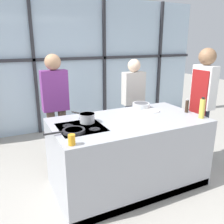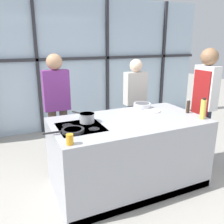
{
  "view_description": "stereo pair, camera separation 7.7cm",
  "coord_description": "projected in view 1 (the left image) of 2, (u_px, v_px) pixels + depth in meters",
  "views": [
    {
      "loc": [
        -1.46,
        -2.52,
        1.89
      ],
      "look_at": [
        -0.19,
        0.1,
        1.03
      ],
      "focal_mm": 38.0,
      "sensor_mm": 36.0,
      "label": 1
    },
    {
      "loc": [
        -1.39,
        -2.55,
        1.89
      ],
      "look_at": [
        -0.19,
        0.1,
        1.03
      ],
      "focal_mm": 38.0,
      "sensor_mm": 36.0,
      "label": 2
    }
  ],
  "objects": [
    {
      "name": "ground_plane",
      "position": [
        128.0,
        182.0,
        3.32
      ],
      "size": [
        18.0,
        18.0,
        0.0
      ],
      "primitive_type": "plane",
      "color": "#ADA89E"
    },
    {
      "name": "back_window_wall",
      "position": [
        71.0,
        65.0,
        5.1
      ],
      "size": [
        6.4,
        0.1,
        2.8
      ],
      "color": "silver",
      "rests_on": "ground_plane"
    },
    {
      "name": "demo_island",
      "position": [
        128.0,
        152.0,
        3.19
      ],
      "size": [
        1.98,
        1.07,
        0.93
      ],
      "color": "#A8AAB2",
      "rests_on": "ground_plane"
    },
    {
      "name": "chef",
      "position": [
        203.0,
        97.0,
        3.63
      ],
      "size": [
        0.25,
        0.37,
        1.81
      ],
      "rotation": [
        0.0,
        0.0,
        1.57
      ],
      "color": "#232838",
      "rests_on": "ground_plane"
    },
    {
      "name": "spectator_far_left",
      "position": [
        55.0,
        101.0,
        3.66
      ],
      "size": [
        0.4,
        0.24,
        1.72
      ],
      "rotation": [
        0.0,
        0.0,
        3.14
      ],
      "color": "#47382D",
      "rests_on": "ground_plane"
    },
    {
      "name": "spectator_center_left",
      "position": [
        133.0,
        98.0,
        4.27
      ],
      "size": [
        0.4,
        0.22,
        1.6
      ],
      "rotation": [
        0.0,
        0.0,
        3.14
      ],
      "color": "#232838",
      "rests_on": "ground_plane"
    },
    {
      "name": "frying_pan",
      "position": [
        73.0,
        131.0,
        2.62
      ],
      "size": [
        0.46,
        0.25,
        0.04
      ],
      "color": "#232326",
      "rests_on": "demo_island"
    },
    {
      "name": "saucepan",
      "position": [
        87.0,
        118.0,
        2.93
      ],
      "size": [
        0.23,
        0.33,
        0.11
      ],
      "color": "silver",
      "rests_on": "demo_island"
    },
    {
      "name": "white_plate",
      "position": [
        151.0,
        111.0,
        3.42
      ],
      "size": [
        0.24,
        0.24,
        0.01
      ],
      "primitive_type": "cylinder",
      "color": "white",
      "rests_on": "demo_island"
    },
    {
      "name": "mixing_bowl",
      "position": [
        141.0,
        105.0,
        3.58
      ],
      "size": [
        0.26,
        0.26,
        0.08
      ],
      "color": "silver",
      "rests_on": "demo_island"
    },
    {
      "name": "oil_bottle",
      "position": [
        202.0,
        108.0,
        3.08
      ],
      "size": [
        0.07,
        0.07,
        0.28
      ],
      "color": "#E0CC4C",
      "rests_on": "demo_island"
    },
    {
      "name": "pepper_grinder",
      "position": [
        187.0,
        106.0,
        3.34
      ],
      "size": [
        0.05,
        0.05,
        0.2
      ],
      "color": "#332319",
      "rests_on": "demo_island"
    },
    {
      "name": "juice_glass_near",
      "position": [
        72.0,
        140.0,
        2.29
      ],
      "size": [
        0.07,
        0.07,
        0.11
      ],
      "primitive_type": "cylinder",
      "color": "orange",
      "rests_on": "demo_island"
    }
  ]
}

